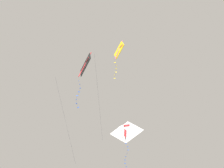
% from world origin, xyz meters
% --- Properties ---
extents(kite_diamond_upper_right, '(2.89, 2.72, 8.98)m').
position_xyz_m(kite_diamond_upper_right, '(-7.03, -1.70, 33.35)').
color(kite_diamond_upper_right, black).
extents(kite_diamond_near_right, '(2.91, 3.00, 9.74)m').
position_xyz_m(kite_diamond_near_right, '(-3.57, 2.91, 37.18)').
color(kite_diamond_near_right, yellow).
extents(kite_delta_highest, '(2.38, 1.71, 4.37)m').
position_xyz_m(kite_delta_highest, '(-2.20, 7.30, 30.24)').
color(kite_delta_highest, white).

